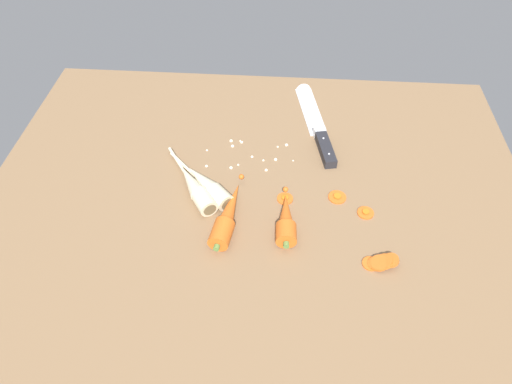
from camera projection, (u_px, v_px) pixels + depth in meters
The scene contains 11 objects.
ground_plane at pixel (257, 196), 101.52cm from camera, with size 120.00×90.00×4.00cm, color brown.
chefs_knife at pixel (314, 119), 116.06cm from camera, with size 10.33×34.67×4.18cm.
whole_carrot at pixel (228, 216), 92.32cm from camera, with size 6.55×20.61×4.20cm.
whole_carrot_second at pixel (286, 220), 91.56cm from camera, with size 4.54×15.82×4.20cm.
parsnip_front at pixel (195, 187), 97.93cm from camera, with size 14.45×20.47×4.00cm.
parsnip_mid_left at pixel (207, 185), 98.28cm from camera, with size 16.78×17.28×4.00cm.
carrot_slice_stack at pixel (380, 262), 86.12cm from camera, with size 6.83×3.69×2.43cm.
carrot_slice_stray_near at pixel (337, 197), 98.22cm from camera, with size 3.90×3.90×0.70cm.
carrot_slice_stray_mid at pixel (285, 198), 97.93cm from camera, with size 3.50×3.50×0.70cm.
carrot_slice_stray_far at pixel (366, 212), 95.20cm from camera, with size 3.52×3.52×0.70cm.
mince_crumbs at pixel (249, 153), 107.77cm from camera, with size 21.27×10.38×0.84cm.
Camera 1 is at (4.75, -67.98, 73.26)cm, focal length 31.71 mm.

